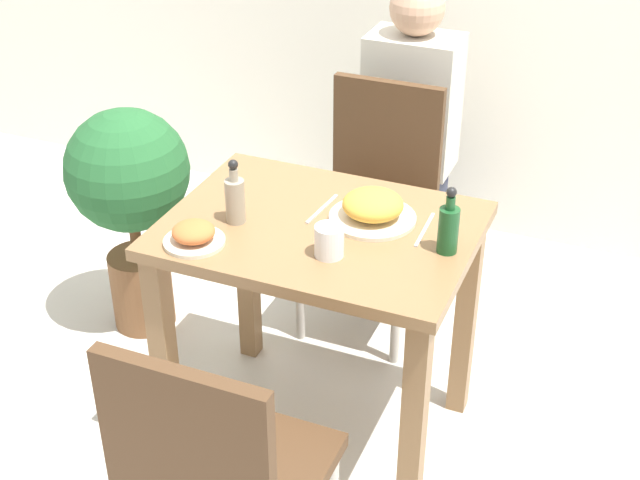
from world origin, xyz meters
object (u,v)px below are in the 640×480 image
at_px(drink_cup, 329,241).
at_px(sauce_bottle, 449,227).
at_px(chair_far, 375,195).
at_px(chair_near, 217,474).
at_px(food_plate, 373,208).
at_px(condiment_bottle, 235,198).
at_px(potted_plant_left, 130,190).
at_px(person_figure, 410,134).
at_px(side_plate, 194,235).

xyz_separation_m(drink_cup, sauce_bottle, (0.28, 0.14, 0.03)).
bearing_deg(chair_far, sauce_bottle, -57.30).
relative_size(drink_cup, sauce_bottle, 0.45).
xyz_separation_m(chair_near, chair_far, (-0.12, 1.40, 0.00)).
height_order(food_plate, condiment_bottle, condiment_bottle).
distance_m(chair_far, condiment_bottle, 0.83).
bearing_deg(condiment_bottle, chair_near, -67.38).
xyz_separation_m(chair_near, condiment_bottle, (-0.27, 0.65, 0.33)).
height_order(chair_near, drink_cup, chair_near).
xyz_separation_m(chair_near, potted_plant_left, (-0.88, 1.00, 0.06)).
relative_size(chair_far, drink_cup, 10.27).
bearing_deg(person_figure, potted_plant_left, -134.89).
bearing_deg(potted_plant_left, chair_far, 27.44).
relative_size(chair_near, food_plate, 3.61).
bearing_deg(condiment_bottle, drink_cup, -12.07).
bearing_deg(food_plate, person_figure, 100.94).
relative_size(chair_near, side_plate, 5.33).
height_order(food_plate, side_plate, food_plate).
distance_m(drink_cup, sauce_bottle, 0.31).
relative_size(food_plate, person_figure, 0.21).
bearing_deg(potted_plant_left, side_plate, -42.11).
xyz_separation_m(chair_near, sauce_bottle, (0.32, 0.72, 0.33)).
relative_size(sauce_bottle, person_figure, 0.16).
height_order(food_plate, person_figure, person_figure).
relative_size(side_plate, person_figure, 0.14).
bearing_deg(chair_near, food_plate, -95.52).
xyz_separation_m(condiment_bottle, potted_plant_left, (-0.60, 0.35, -0.27)).
distance_m(sauce_bottle, potted_plant_left, 1.25).
bearing_deg(potted_plant_left, sauce_bottle, -13.14).
xyz_separation_m(food_plate, condiment_bottle, (-0.35, -0.15, 0.04)).
bearing_deg(chair_far, drink_cup, -79.39).
bearing_deg(chair_far, food_plate, -71.84).
relative_size(chair_far, side_plate, 5.33).
xyz_separation_m(chair_near, drink_cup, (0.04, 0.59, 0.30)).
relative_size(side_plate, condiment_bottle, 0.88).
distance_m(sauce_bottle, condiment_bottle, 0.59).
distance_m(chair_far, side_plate, 0.96).
relative_size(food_plate, condiment_bottle, 1.29).
relative_size(chair_far, condiment_bottle, 4.66).
relative_size(chair_near, chair_far, 1.00).
relative_size(sauce_bottle, condiment_bottle, 1.00).
xyz_separation_m(drink_cup, potted_plant_left, (-0.91, 0.42, -0.24)).
height_order(drink_cup, sauce_bottle, sauce_bottle).
bearing_deg(chair_far, condiment_bottle, -101.77).
xyz_separation_m(condiment_bottle, person_figure, (0.16, 1.12, -0.25)).
bearing_deg(sauce_bottle, drink_cup, -153.49).
height_order(food_plate, potted_plant_left, potted_plant_left).
relative_size(chair_near, drink_cup, 10.27).
bearing_deg(chair_near, chair_far, -85.25).
distance_m(food_plate, condiment_bottle, 0.38).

